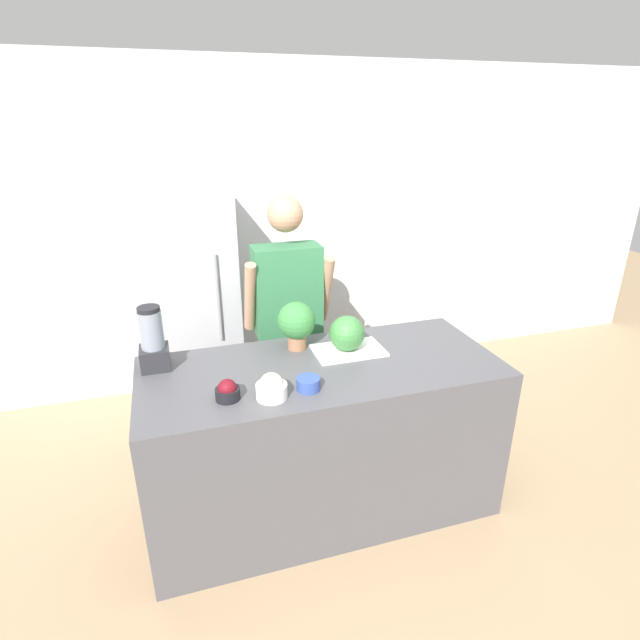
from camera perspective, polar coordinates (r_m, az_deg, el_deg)
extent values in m
plane|color=tan|center=(2.97, 2.90, -25.09)|extent=(14.00, 14.00, 0.00)
cube|color=silver|center=(4.19, -7.08, 9.99)|extent=(8.00, 0.06, 2.60)
cube|color=#4C4C51|center=(2.95, 0.25, -13.27)|extent=(1.94, 0.83, 0.93)
cube|color=#B7B7BC|center=(3.85, -15.44, 1.48)|extent=(0.78, 0.73, 1.73)
cylinder|color=gray|center=(3.45, -11.54, 2.48)|extent=(0.02, 0.02, 0.61)
cube|color=#4C608C|center=(3.57, -3.48, -7.42)|extent=(0.33, 0.18, 0.83)
cube|color=#337247|center=(3.27, -3.77, 3.45)|extent=(0.44, 0.22, 0.59)
sphere|color=tan|center=(3.15, -4.00, 11.99)|extent=(0.23, 0.23, 0.23)
cylinder|color=tan|center=(3.19, -8.00, 2.59)|extent=(0.07, 0.24, 0.49)
cylinder|color=tan|center=(3.30, 0.66, 3.50)|extent=(0.07, 0.24, 0.49)
cube|color=white|center=(2.86, 3.28, -3.49)|extent=(0.40, 0.26, 0.01)
sphere|color=#3D7F3D|center=(2.81, 3.09, -1.53)|extent=(0.20, 0.20, 0.20)
cylinder|color=black|center=(2.43, -10.50, -8.29)|extent=(0.12, 0.12, 0.06)
sphere|color=maroon|center=(2.42, -10.55, -7.70)|extent=(0.09, 0.09, 0.09)
cylinder|color=white|center=(2.41, -5.55, -8.08)|extent=(0.15, 0.15, 0.07)
sphere|color=white|center=(2.39, -5.58, -7.34)|extent=(0.12, 0.12, 0.12)
cylinder|color=#334C9E|center=(2.47, -1.34, -7.29)|extent=(0.12, 0.12, 0.06)
cube|color=#28282D|center=(2.80, -18.33, -4.11)|extent=(0.15, 0.15, 0.12)
cylinder|color=gray|center=(2.73, -18.74, -1.06)|extent=(0.12, 0.12, 0.20)
cylinder|color=black|center=(2.69, -19.03, 1.17)|extent=(0.11, 0.11, 0.02)
cylinder|color=#996647|center=(2.89, -2.66, -2.50)|extent=(0.11, 0.11, 0.08)
sphere|color=#387F3D|center=(2.83, -2.71, -0.06)|extent=(0.22, 0.22, 0.22)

